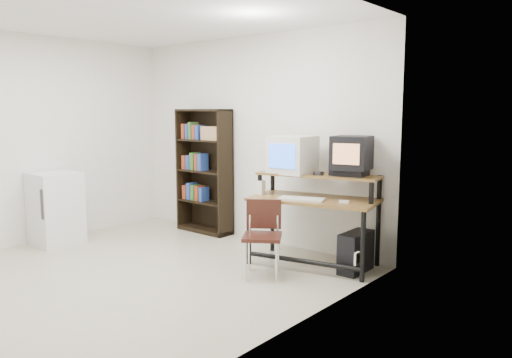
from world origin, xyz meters
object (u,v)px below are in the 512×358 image
Objects in this scene: crt_monitor at (292,155)px; bookshelf at (205,169)px; computer_desk at (314,201)px; mini_fridge at (56,208)px; pc_tower at (356,252)px; crt_tv at (352,153)px; school_chair at (263,230)px.

bookshelf is at bearing 166.65° from crt_monitor.
crt_monitor is 0.28× the size of bookshelf.
mini_fridge is (-2.96, -1.35, -0.25)m from computer_desk.
bookshelf is (-1.98, 0.30, 0.17)m from computer_desk.
crt_monitor is 1.07× the size of pc_tower.
pc_tower is at bearing 23.95° from mini_fridge.
crt_monitor is 0.67m from crt_tv.
bookshelf is (-1.76, 0.91, 0.41)m from school_chair.
school_chair is 0.45× the size of bookshelf.
bookshelf is 1.87× the size of mini_fridge.
mini_fridge is (-3.29, -1.55, -0.77)m from crt_tv.
bookshelf is at bearing 166.00° from crt_tv.
bookshelf is at bearing 173.37° from pc_tower.
computer_desk is 0.58m from crt_monitor.
computer_desk is at bearing 36.17° from school_chair.
crt_tv reaches higher than school_chair.
school_chair is at bearing -122.14° from computer_desk.
bookshelf is 1.97m from mini_fridge.
crt_monitor is at bearing -8.09° from bookshelf.
crt_monitor is 1.26m from pc_tower.
crt_tv is 0.58× the size of school_chair.
bookshelf reaches higher than mini_fridge.
crt_monitor is 3.07m from mini_fridge.
crt_monitor is 0.98m from school_chair.
bookshelf reaches higher than computer_desk.
crt_monitor is at bearing 179.92° from pc_tower.
mini_fridge is at bearing -167.77° from computer_desk.
computer_desk reaches higher than mini_fridge.
bookshelf reaches higher than school_chair.
crt_monitor is at bearing 65.54° from school_chair.
pc_tower is 1.00m from school_chair.
pc_tower is at bearing -4.91° from bookshelf.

